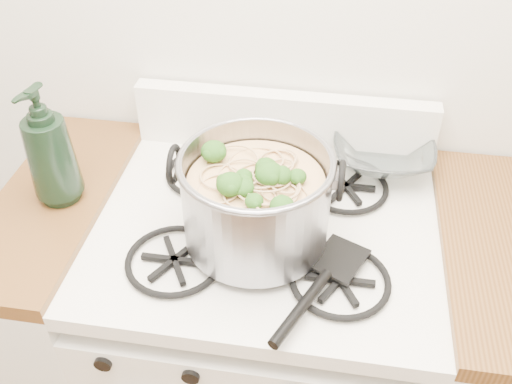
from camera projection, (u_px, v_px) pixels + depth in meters
name	position (u px, v px, depth m)	size (l,w,h in m)	color
gas_range	(264.00, 349.00, 1.57)	(0.76, 0.66, 0.92)	white
counter_left	(89.00, 318.00, 1.62)	(0.25, 0.65, 0.92)	silver
stock_pot	(256.00, 201.00, 1.15)	(0.34, 0.31, 0.21)	gray
spatula	(340.00, 257.00, 1.15)	(0.29, 0.31, 0.02)	black
glass_bowl	(382.00, 157.00, 1.41)	(0.10, 0.10, 0.02)	white
bottle	(48.00, 146.00, 1.23)	(0.11, 0.11, 0.29)	black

